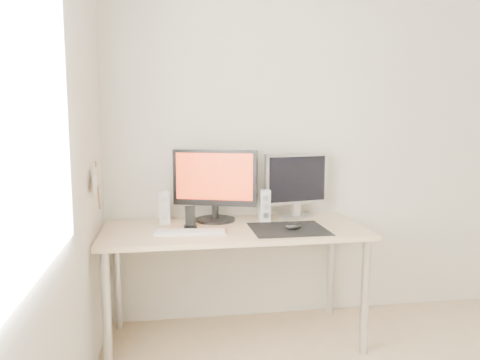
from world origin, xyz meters
TOP-DOWN VIEW (x-y plane):
  - wall_back at (0.00, 1.75)m, footprint 3.50×0.00m
  - wall_left at (-1.75, 0.00)m, footprint 0.00×3.50m
  - window_pane at (-1.74, 0.00)m, footprint 0.00×1.30m
  - mousepad at (-0.61, 1.28)m, footprint 0.45×0.40m
  - mouse at (-0.59, 1.25)m, footprint 0.10×0.06m
  - desk at (-0.93, 1.38)m, footprint 1.60×0.70m
  - main_monitor at (-1.03, 1.57)m, footprint 0.53×0.33m
  - second_monitor at (-0.48, 1.60)m, footprint 0.45×0.20m
  - speaker_left at (-1.35, 1.56)m, footprint 0.07×0.08m
  - speaker_right at (-0.71, 1.53)m, footprint 0.07×0.08m
  - keyboard at (-1.20, 1.27)m, footprint 0.43×0.18m
  - phone_dock at (-1.20, 1.40)m, footprint 0.08×0.07m
  - pennant at (-1.72, 1.24)m, footprint 0.01×0.23m

SIDE VIEW (x-z plane):
  - desk at x=-0.93m, z-range 0.29..1.02m
  - mousepad at x=-0.61m, z-range 0.73..0.73m
  - keyboard at x=-1.20m, z-range 0.73..0.75m
  - mouse at x=-0.59m, z-range 0.73..0.77m
  - phone_dock at x=-1.20m, z-range 0.70..0.84m
  - speaker_left at x=-1.35m, z-range 0.73..0.94m
  - speaker_right at x=-0.71m, z-range 0.73..0.94m
  - second_monitor at x=-0.48m, z-range 0.75..1.19m
  - main_monitor at x=-1.03m, z-range 0.75..1.22m
  - pennant at x=-1.72m, z-range 0.90..1.19m
  - wall_back at x=0.00m, z-range -0.50..3.00m
  - wall_left at x=-1.75m, z-range -0.50..3.00m
  - window_pane at x=-1.74m, z-range 0.85..2.15m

